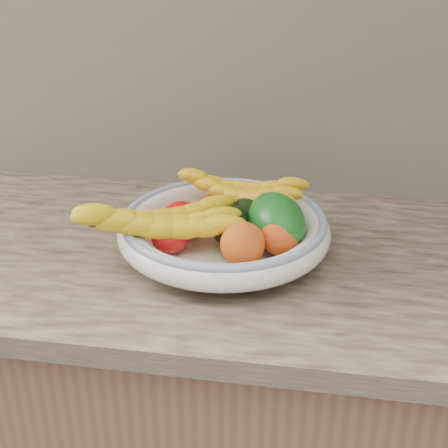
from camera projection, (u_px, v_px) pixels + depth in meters
kitchen_counter at (226, 419)px, 1.38m from camera, size 2.44×0.66×1.40m
fruit_bowl at (224, 230)px, 1.14m from camera, size 0.39×0.39×0.08m
clementine_back_left at (213, 206)px, 1.22m from camera, size 0.06×0.06×0.05m
clementine_back_right at (246, 202)px, 1.24m from camera, size 0.07×0.07×0.05m
clementine_back_mid at (221, 210)px, 1.21m from camera, size 0.05×0.05×0.04m
clementine_extra at (246, 214)px, 1.19m from camera, size 0.05×0.05×0.04m
tomato_left at (181, 219)px, 1.15m from camera, size 0.09×0.09×0.07m
tomato_near_left at (170, 235)px, 1.09m from camera, size 0.09×0.09×0.06m
avocado_center at (231, 225)px, 1.13m from camera, size 0.08×0.11×0.07m
avocado_right at (252, 213)px, 1.17m from camera, size 0.11×0.13×0.08m
green_mango at (276, 221)px, 1.11m from camera, size 0.17×0.18×0.13m
peach_front at (243, 244)px, 1.06m from camera, size 0.09×0.09×0.08m
peach_right at (280, 236)px, 1.08m from camera, size 0.08×0.08×0.07m
banana_bunch_back at (238, 194)px, 1.19m from camera, size 0.29×0.17×0.08m
banana_bunch_front at (159, 226)px, 1.08m from camera, size 0.33×0.23×0.09m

